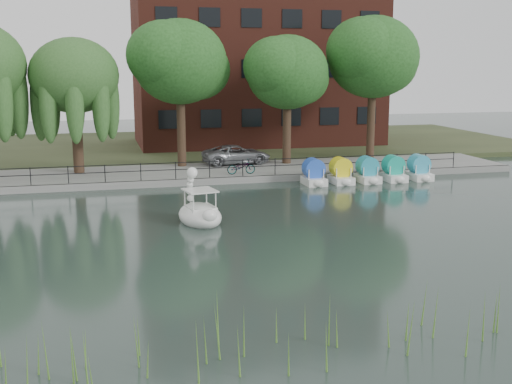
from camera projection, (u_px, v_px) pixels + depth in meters
name	position (u px, v px, depth m)	size (l,w,h in m)	color
ground_plane	(268.00, 244.00, 25.22)	(120.00, 120.00, 0.00)	#354640
promenade	(202.00, 173.00, 40.40)	(40.00, 6.00, 0.40)	gray
kerb	(210.00, 181.00, 37.60)	(40.00, 0.25, 0.40)	gray
land_strip	(175.00, 146.00, 53.72)	(60.00, 22.00, 0.36)	#47512D
railing	(210.00, 165.00, 37.60)	(32.00, 0.05, 1.00)	black
apartment_building	(256.00, 35.00, 53.55)	(20.00, 10.07, 18.00)	#4C1E16
willow_mid	(74.00, 76.00, 38.38)	(5.32, 5.32, 8.15)	#473323
broadleaf_center	(180.00, 62.00, 40.72)	(6.00, 6.00, 9.25)	#473323
broadleaf_right	(287.00, 73.00, 42.04)	(5.40, 5.40, 8.32)	#473323
broadleaf_far	(373.00, 58.00, 44.34)	(6.30, 6.30, 9.71)	#473323
minivan	(236.00, 153.00, 42.74)	(5.20, 2.39, 1.45)	gray
bicycle	(241.00, 166.00, 38.82)	(1.72, 0.60, 1.00)	gray
swan_boat	(199.00, 211.00, 28.59)	(2.27, 3.09, 2.38)	white
pedal_boat_row	(367.00, 172.00, 38.39)	(7.95, 1.70, 1.40)	white
reed_bank	(439.00, 315.00, 16.54)	(24.00, 2.40, 1.20)	#669938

